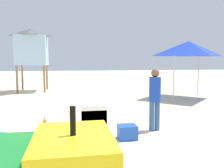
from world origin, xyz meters
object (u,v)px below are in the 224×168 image
at_px(stacked_plastic_chairs, 94,128).
at_px(cooler_box, 127,132).
at_px(traffic_cone_near, 45,127).
at_px(lifeguard_tower, 32,47).
at_px(popup_canopy, 188,49).
at_px(lifeguard_near_left, 155,95).

xyz_separation_m(stacked_plastic_chairs, cooler_box, (0.94, 1.13, -0.48)).
bearing_deg(cooler_box, traffic_cone_near, 164.68).
xyz_separation_m(stacked_plastic_chairs, traffic_cone_near, (-1.11, 1.69, -0.40)).
xyz_separation_m(lifeguard_tower, cooler_box, (3.75, -9.89, -2.61)).
distance_m(popup_canopy, cooler_box, 7.68).
bearing_deg(stacked_plastic_chairs, cooler_box, 50.28).
distance_m(popup_canopy, traffic_cone_near, 8.68).
bearing_deg(popup_canopy, traffic_cone_near, -141.76).
bearing_deg(traffic_cone_near, lifeguard_tower, 100.35).
height_order(lifeguard_near_left, lifeguard_tower, lifeguard_tower).
bearing_deg(lifeguard_near_left, cooler_box, -147.32).
relative_size(lifeguard_tower, cooler_box, 8.47).
height_order(lifeguard_near_left, traffic_cone_near, lifeguard_near_left).
bearing_deg(cooler_box, popup_canopy, 51.74).
relative_size(lifeguard_near_left, cooler_box, 3.75).
distance_m(stacked_plastic_chairs, lifeguard_tower, 11.57).
bearing_deg(traffic_cone_near, popup_canopy, 38.24).
bearing_deg(lifeguard_tower, cooler_box, -69.24).
distance_m(lifeguard_near_left, popup_canopy, 6.48).
bearing_deg(lifeguard_near_left, popup_canopy, 54.96).
bearing_deg(cooler_box, lifeguard_near_left, 32.68).
xyz_separation_m(popup_canopy, lifeguard_tower, (-8.28, 4.15, 0.24)).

